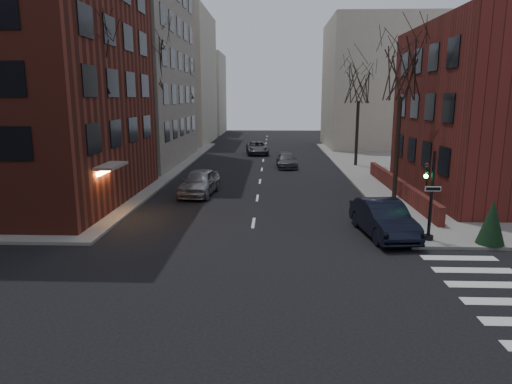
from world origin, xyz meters
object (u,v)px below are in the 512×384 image
at_px(streetlamp_far, 193,117).
at_px(tree_right_a, 402,70).
at_px(traffic_signal, 430,201).
at_px(sandwich_board, 406,224).
at_px(tree_right_b, 359,84).
at_px(parked_sedan, 383,219).
at_px(tree_left_b, 150,65).
at_px(streetlamp_near, 146,128).
at_px(tree_left_c, 184,82).
at_px(tree_left_a, 90,58).
at_px(car_lane_far, 257,148).
at_px(car_lane_silver, 199,182).
at_px(car_lane_gray, 287,161).
at_px(evergreen_shrub, 492,222).

bearing_deg(streetlamp_far, tree_right_a, -54.69).
relative_size(traffic_signal, sandwich_board, 4.62).
height_order(tree_right_b, parked_sedan, tree_right_b).
height_order(traffic_signal, sandwich_board, traffic_signal).
relative_size(tree_left_b, streetlamp_near, 1.72).
bearing_deg(tree_left_c, parked_sedan, -63.43).
xyz_separation_m(tree_left_a, tree_right_a, (17.60, 4.00, -0.44)).
bearing_deg(traffic_signal, parked_sedan, 149.94).
height_order(tree_left_c, car_lane_far, tree_left_c).
height_order(traffic_signal, tree_left_b, tree_left_b).
relative_size(streetlamp_far, car_lane_silver, 1.25).
height_order(tree_left_a, tree_right_a, tree_left_a).
bearing_deg(streetlamp_far, parked_sedan, -65.77).
bearing_deg(streetlamp_near, parked_sedan, -39.81).
relative_size(traffic_signal, car_lane_gray, 0.90).
bearing_deg(streetlamp_far, sandwich_board, -64.12).
distance_m(tree_left_a, streetlamp_near, 9.07).
bearing_deg(car_lane_silver, traffic_signal, -33.72).
relative_size(car_lane_silver, car_lane_gray, 1.13).
distance_m(tree_left_c, streetlamp_near, 18.40).
relative_size(tree_left_b, streetlamp_far, 1.72).
bearing_deg(car_lane_silver, tree_left_a, -129.21).
bearing_deg(tree_left_a, car_lane_far, 73.68).
relative_size(car_lane_silver, car_lane_far, 0.97).
bearing_deg(evergreen_shrub, car_lane_silver, 144.30).
relative_size(traffic_signal, streetlamp_near, 0.64).
bearing_deg(sandwich_board, car_lane_gray, 99.95).
relative_size(tree_right_a, evergreen_shrub, 4.95).
xyz_separation_m(streetlamp_far, sandwich_board, (15.50, -31.95, -3.65)).
relative_size(tree_right_a, car_lane_gray, 2.18).
distance_m(tree_left_c, parked_sedan, 34.30).
bearing_deg(tree_right_b, streetlamp_far, 149.53).
bearing_deg(streetlamp_far, streetlamp_near, -90.00).
xyz_separation_m(tree_right_b, sandwich_board, (-1.50, -21.95, -7.00)).
xyz_separation_m(streetlamp_near, car_lane_gray, (10.48, 9.33, -3.59)).
bearing_deg(evergreen_shrub, traffic_signal, 169.07).
bearing_deg(traffic_signal, tree_left_a, 163.35).
bearing_deg(streetlamp_far, traffic_signal, -63.94).
xyz_separation_m(traffic_signal, streetlamp_near, (-16.14, 13.01, 2.33)).
distance_m(tree_left_c, car_lane_gray, 15.89).
bearing_deg(car_lane_silver, car_lane_gray, 69.68).
distance_m(tree_left_c, sandwich_board, 34.81).
bearing_deg(sandwich_board, tree_right_b, 82.77).
relative_size(tree_left_b, sandwich_board, 12.48).
bearing_deg(car_lane_far, streetlamp_near, -116.59).
height_order(traffic_signal, evergreen_shrub, traffic_signal).
xyz_separation_m(parked_sedan, sandwich_board, (1.10, 0.05, -0.26)).
xyz_separation_m(car_lane_silver, car_lane_gray, (6.19, 12.48, -0.21)).
height_order(tree_left_c, streetlamp_near, tree_left_c).
bearing_deg(parked_sedan, sandwich_board, -5.28).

